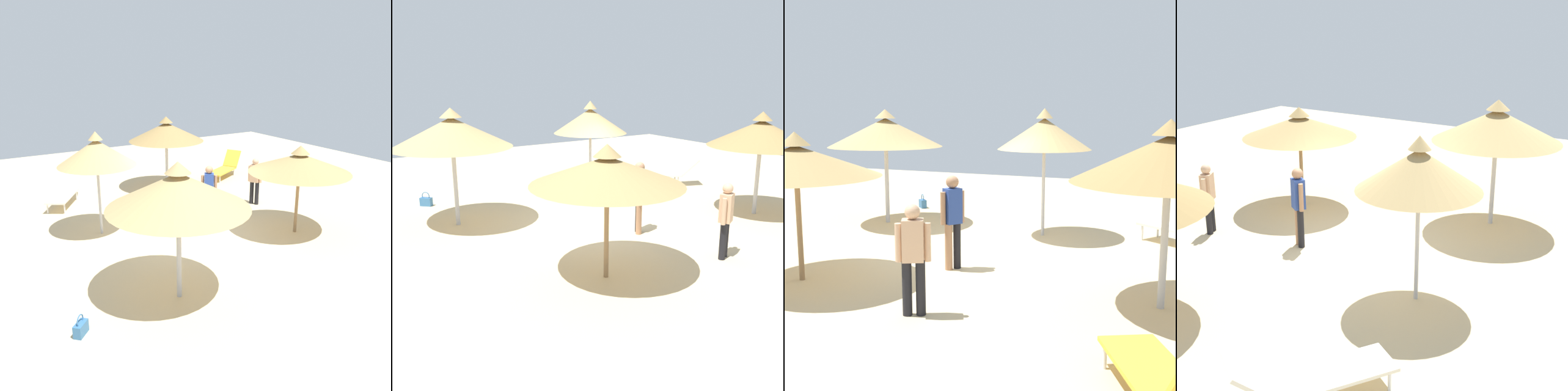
{
  "view_description": "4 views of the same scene",
  "coord_description": "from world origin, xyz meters",
  "views": [
    {
      "loc": [
        9.41,
        -5.6,
        4.56
      ],
      "look_at": [
        0.51,
        -0.03,
        1.18
      ],
      "focal_mm": 39.56,
      "sensor_mm": 36.0,
      "label": 1
    },
    {
      "loc": [
        6.15,
        8.72,
        3.55
      ],
      "look_at": [
        0.31,
        -0.02,
        0.76
      ],
      "focal_mm": 43.04,
      "sensor_mm": 36.0,
      "label": 2
    },
    {
      "loc": [
        -4.26,
        8.75,
        2.68
      ],
      "look_at": [
        -0.15,
        -0.74,
        1.02
      ],
      "focal_mm": 47.53,
      "sensor_mm": 36.0,
      "label": 3
    },
    {
      "loc": [
        -8.69,
        -5.86,
        4.7
      ],
      "look_at": [
        0.21,
        -0.36,
        1.14
      ],
      "focal_mm": 52.56,
      "sensor_mm": 36.0,
      "label": 4
    }
  ],
  "objects": [
    {
      "name": "parasol_umbrella_back",
      "position": [
        -1.1,
        -2.02,
        2.23
      ],
      "size": [
        2.02,
        2.02,
        2.78
      ],
      "color": "#B2B2B7",
      "rests_on": "ground"
    },
    {
      "name": "parasol_umbrella_far_right",
      "position": [
        -3.84,
        1.48,
        2.07
      ],
      "size": [
        2.62,
        2.62,
        2.6
      ],
      "color": "#B2B2B7",
      "rests_on": "ground"
    },
    {
      "name": "person_standing_near_right",
      "position": [
        -0.83,
        3.05,
        0.85
      ],
      "size": [
        0.43,
        0.32,
        1.51
      ],
      "color": "black",
      "rests_on": "ground"
    },
    {
      "name": "person_standing_far_left",
      "position": [
        -0.39,
        0.98,
        0.93
      ],
      "size": [
        0.33,
        0.4,
        1.63
      ],
      "color": "#A57554",
      "rests_on": "ground"
    },
    {
      "name": "parasol_umbrella_edge",
      "position": [
        2.81,
        -1.85,
        2.21
      ],
      "size": [
        2.74,
        2.74,
        2.76
      ],
      "color": "#B2B2B7",
      "rests_on": "ground"
    },
    {
      "name": "lounge_chair_center",
      "position": [
        -4.12,
        -2.14,
        0.42
      ],
      "size": [
        2.09,
        1.65,
        0.86
      ],
      "color": "silver",
      "rests_on": "ground"
    },
    {
      "name": "ground",
      "position": [
        0.0,
        0.0,
        -0.05
      ],
      "size": [
        24.0,
        24.0,
        0.1
      ],
      "primitive_type": "cube",
      "color": "beige"
    },
    {
      "name": "parasol_umbrella_front",
      "position": [
        1.6,
        2.49,
        1.93
      ],
      "size": [
        2.67,
        2.67,
        2.39
      ],
      "color": "olive",
      "rests_on": "ground"
    },
    {
      "name": "handbag",
      "position": [
        3.0,
        -3.92,
        0.13
      ],
      "size": [
        0.33,
        0.33,
        0.39
      ],
      "color": "#336699",
      "rests_on": "ground"
    }
  ]
}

